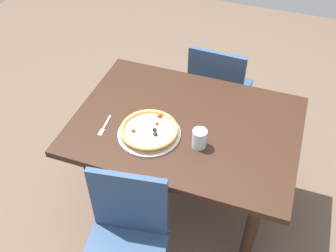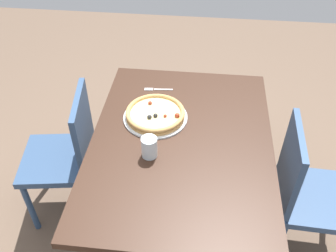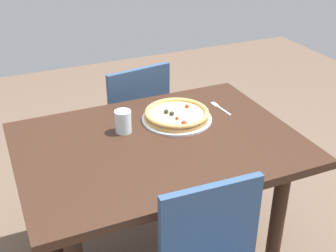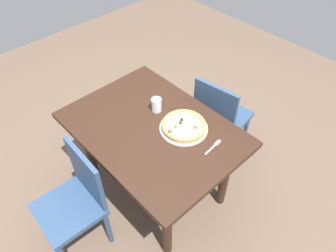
% 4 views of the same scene
% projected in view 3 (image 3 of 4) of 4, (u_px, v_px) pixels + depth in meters
% --- Properties ---
extents(dining_table, '(1.25, 0.90, 0.74)m').
position_uv_depth(dining_table, '(159.00, 161.00, 2.03)').
color(dining_table, '#331E14').
rests_on(dining_table, ground).
extents(chair_far, '(0.45, 0.45, 0.87)m').
position_uv_depth(chair_far, '(131.00, 124.00, 2.67)').
color(chair_far, navy).
rests_on(chair_far, ground).
extents(plate, '(0.34, 0.34, 0.01)m').
position_uv_depth(plate, '(177.00, 119.00, 2.15)').
color(plate, silver).
rests_on(plate, dining_table).
extents(pizza, '(0.31, 0.31, 0.05)m').
position_uv_depth(pizza, '(177.00, 114.00, 2.14)').
color(pizza, tan).
rests_on(pizza, plate).
extents(fork, '(0.03, 0.17, 0.00)m').
position_uv_depth(fork, '(219.00, 107.00, 2.27)').
color(fork, silver).
rests_on(fork, dining_table).
extents(drinking_glass, '(0.08, 0.08, 0.11)m').
position_uv_depth(drinking_glass, '(123.00, 121.00, 2.03)').
color(drinking_glass, silver).
rests_on(drinking_glass, dining_table).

